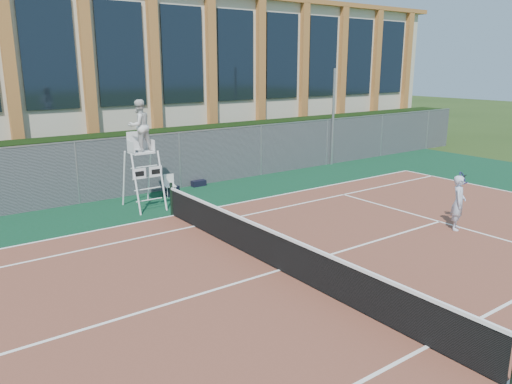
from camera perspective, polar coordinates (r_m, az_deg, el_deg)
ground at (r=12.07m, az=2.73°, el=-9.03°), size 120.00×120.00×0.00m
apron at (r=12.80m, az=-0.10°, el=-7.58°), size 36.00×20.00×0.01m
tennis_court at (r=12.06m, az=2.73°, el=-8.94°), size 23.77×10.97×0.02m
tennis_net at (r=11.87m, az=2.76°, el=-6.65°), size 0.10×11.30×1.10m
fence at (r=19.11m, az=-14.03°, el=2.82°), size 40.00×0.06×2.20m
hedge at (r=20.20m, az=-15.33°, el=3.35°), size 40.00×1.40×2.20m
building at (r=27.45m, az=-21.92°, el=12.04°), size 45.00×10.60×8.22m
steel_pole at (r=24.55m, az=8.80°, el=8.42°), size 0.12×0.12×4.61m
umpire_chair at (r=17.12m, az=-13.18°, el=7.06°), size 1.04×1.60×3.72m
plastic_chair at (r=18.84m, az=-9.85°, el=0.97°), size 0.45×0.45×0.82m
sports_bag_near at (r=19.08m, az=-9.61°, el=0.12°), size 0.72×0.56×0.29m
sports_bag_far at (r=20.28m, az=-6.57°, el=1.00°), size 0.60×0.27×0.24m
tennis_player at (r=15.82m, az=22.13°, el=-1.12°), size 0.98×0.74×1.65m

